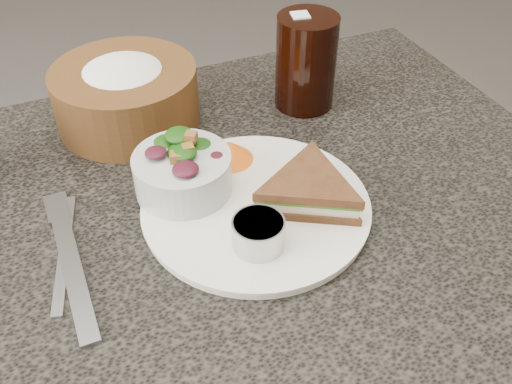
{
  "coord_description": "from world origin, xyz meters",
  "views": [
    {
      "loc": [
        -0.13,
        -0.48,
        1.22
      ],
      "look_at": [
        0.06,
        -0.01,
        0.78
      ],
      "focal_mm": 40.0,
      "sensor_mm": 36.0,
      "label": 1
    }
  ],
  "objects": [
    {
      "name": "sandwich",
      "position": [
        0.12,
        -0.04,
        0.78
      ],
      "size": [
        0.2,
        0.2,
        0.04
      ],
      "primitive_type": null,
      "rotation": [
        0.0,
        0.0,
        -0.51
      ],
      "color": "#4E3119",
      "rests_on": "dinner_plate"
    },
    {
      "name": "orange_wedge",
      "position": [
        0.07,
        0.08,
        0.78
      ],
      "size": [
        0.09,
        0.09,
        0.03
      ],
      "primitive_type": "cone",
      "rotation": [
        0.0,
        0.0,
        0.66
      ],
      "color": "orange",
      "rests_on": "dinner_plate"
    },
    {
      "name": "bread_basket",
      "position": [
        -0.03,
        0.24,
        0.81
      ],
      "size": [
        0.25,
        0.25,
        0.11
      ],
      "primitive_type": null,
      "rotation": [
        0.0,
        0.0,
        0.26
      ],
      "color": "brown",
      "rests_on": "dining_table"
    },
    {
      "name": "fork",
      "position": [
        -0.16,
        -0.02,
        0.75
      ],
      "size": [
        0.02,
        0.21,
        0.01
      ],
      "primitive_type": "cube",
      "rotation": [
        0.0,
        0.0,
        0.0
      ],
      "color": "#919398",
      "rests_on": "dining_table"
    },
    {
      "name": "knife",
      "position": [
        -0.16,
        0.01,
        0.75
      ],
      "size": [
        0.05,
        0.18,
        0.0
      ],
      "primitive_type": "cube",
      "rotation": [
        0.0,
        0.0,
        -0.24
      ],
      "color": "#A0A3AD",
      "rests_on": "dining_table"
    },
    {
      "name": "salad_bowl",
      "position": [
        -0.01,
        0.05,
        0.8
      ],
      "size": [
        0.15,
        0.15,
        0.07
      ],
      "primitive_type": null,
      "rotation": [
        0.0,
        0.0,
        -0.38
      ],
      "color": "#ABB4AF",
      "rests_on": "dinner_plate"
    },
    {
      "name": "dinner_plate",
      "position": [
        0.06,
        -0.01,
        0.76
      ],
      "size": [
        0.27,
        0.27,
        0.01
      ],
      "primitive_type": "cylinder",
      "color": "silver",
      "rests_on": "dining_table"
    },
    {
      "name": "cola_glass",
      "position": [
        0.23,
        0.18,
        0.83
      ],
      "size": [
        0.11,
        0.11,
        0.15
      ],
      "primitive_type": null,
      "rotation": [
        0.0,
        0.0,
        -0.29
      ],
      "color": "black",
      "rests_on": "dining_table"
    },
    {
      "name": "dining_table",
      "position": [
        0.0,
        0.0,
        0.38
      ],
      "size": [
        1.0,
        0.7,
        0.75
      ],
      "primitive_type": "cube",
      "color": "black",
      "rests_on": "floor"
    },
    {
      "name": "dressing_ramekin",
      "position": [
        0.04,
        -0.08,
        0.78
      ],
      "size": [
        0.07,
        0.07,
        0.04
      ],
      "primitive_type": "cylinder",
      "rotation": [
        0.0,
        0.0,
        0.25
      ],
      "color": "#AEAEAE",
      "rests_on": "dinner_plate"
    }
  ]
}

